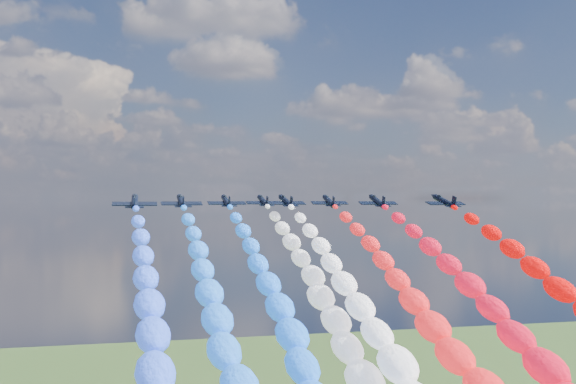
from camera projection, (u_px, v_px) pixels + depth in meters
name	position (u px, v px, depth m)	size (l,w,h in m)	color
jet_0	(135.00, 202.00, 140.32)	(8.31, 11.15, 2.46)	black
trail_0	(155.00, 372.00, 89.81)	(6.11, 100.90, 44.21)	#305BFF
jet_1	(181.00, 202.00, 152.83)	(8.31, 11.15, 2.46)	black
trail_1	(222.00, 350.00, 102.32)	(6.11, 100.90, 44.21)	blue
jet_2	(226.00, 201.00, 164.40)	(8.31, 11.15, 2.46)	black
trail_2	(283.00, 335.00, 113.89)	(6.11, 100.90, 44.21)	blue
jet_3	(286.00, 201.00, 165.24)	(8.31, 11.15, 2.46)	black
trail_3	(369.00, 334.00, 114.73)	(6.11, 100.90, 44.21)	white
jet_4	(263.00, 201.00, 177.22)	(8.31, 11.15, 2.46)	black
trail_4	(329.00, 321.00, 126.71)	(6.11, 100.90, 44.21)	silver
jet_5	(329.00, 201.00, 171.25)	(8.31, 11.15, 2.46)	black
trail_5	(426.00, 327.00, 120.74)	(6.11, 100.90, 44.21)	red
jet_6	(377.00, 201.00, 163.13)	(8.31, 11.15, 2.46)	black
trail_6	(503.00, 337.00, 112.62)	(6.11, 100.90, 44.21)	red
jet_7	(444.00, 201.00, 157.00)	(8.31, 11.15, 2.46)	black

